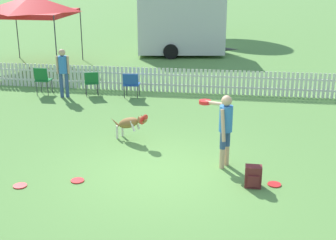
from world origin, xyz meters
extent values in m
plane|color=#5B8C42|center=(0.00, 0.00, 0.00)|extent=(240.00, 240.00, 0.00)
cylinder|color=tan|center=(1.24, 0.38, 0.22)|extent=(0.11, 0.11, 0.44)
cylinder|color=#334C7A|center=(1.24, 0.38, 0.63)|extent=(0.12, 0.12, 0.36)
cylinder|color=tan|center=(1.33, 0.56, 0.22)|extent=(0.11, 0.11, 0.44)
cylinder|color=#334C7A|center=(1.33, 0.56, 0.63)|extent=(0.12, 0.12, 0.36)
cylinder|color=#3372BF|center=(1.28, 0.47, 1.09)|extent=(0.38, 0.38, 0.56)
sphere|color=tan|center=(1.28, 0.47, 1.48)|extent=(0.22, 0.22, 0.22)
cylinder|color=tan|center=(1.23, 0.27, 1.00)|extent=(0.16, 0.21, 0.68)
cylinder|color=tan|center=(1.08, 0.81, 1.30)|extent=(0.61, 0.44, 0.14)
cylinder|color=red|center=(0.80, 0.99, 1.25)|extent=(0.27, 0.27, 0.02)
cylinder|color=red|center=(0.80, 0.99, 1.27)|extent=(0.27, 0.27, 0.02)
cylinder|color=red|center=(0.80, 0.99, 1.30)|extent=(0.27, 0.27, 0.02)
ellipsoid|color=olive|center=(-1.11, 1.71, 0.45)|extent=(0.74, 0.57, 0.46)
ellipsoid|color=silver|center=(-1.11, 1.71, 0.40)|extent=(0.39, 0.30, 0.22)
sphere|color=olive|center=(-0.75, 1.53, 0.60)|extent=(0.19, 0.19, 0.19)
cone|color=olive|center=(-0.68, 1.49, 0.63)|extent=(0.19, 0.16, 0.14)
cylinder|color=red|center=(-0.68, 1.49, 0.63)|extent=(0.23, 0.29, 0.26)
cone|color=olive|center=(-0.75, 1.59, 0.67)|extent=(0.06, 0.06, 0.08)
cone|color=olive|center=(-0.80, 1.49, 0.67)|extent=(0.06, 0.06, 0.08)
cylinder|color=silver|center=(-1.33, 1.94, 0.17)|extent=(0.06, 0.06, 0.34)
cylinder|color=silver|center=(-1.42, 1.76, 0.17)|extent=(0.06, 0.06, 0.34)
cylinder|color=silver|center=(-0.88, 1.70, 0.43)|extent=(0.17, 0.12, 0.27)
cylinder|color=silver|center=(-0.97, 1.54, 0.43)|extent=(0.17, 0.12, 0.27)
cone|color=olive|center=(-1.51, 1.92, 0.38)|extent=(0.30, 0.20, 0.21)
cylinder|color=red|center=(2.30, -0.27, 0.01)|extent=(0.27, 0.27, 0.02)
cylinder|color=red|center=(-2.65, -1.08, 0.01)|extent=(0.27, 0.27, 0.02)
cylinder|color=red|center=(-1.61, -0.69, 0.01)|extent=(0.27, 0.27, 0.02)
cube|color=maroon|center=(1.88, -0.41, 0.22)|extent=(0.32, 0.22, 0.44)
cube|color=maroon|center=(1.88, -0.54, 0.17)|extent=(0.22, 0.04, 0.22)
cube|color=silver|center=(0.00, 6.33, 0.25)|extent=(21.37, 0.04, 0.06)
cube|color=silver|center=(0.00, 6.33, 0.59)|extent=(21.37, 0.04, 0.06)
cube|color=silver|center=(-6.79, 6.33, 0.41)|extent=(0.09, 0.02, 0.82)
cube|color=silver|center=(-6.65, 6.33, 0.41)|extent=(0.09, 0.02, 0.82)
cube|color=silver|center=(-6.51, 6.33, 0.41)|extent=(0.09, 0.02, 0.82)
cube|color=silver|center=(-6.37, 6.33, 0.41)|extent=(0.09, 0.02, 0.82)
cube|color=silver|center=(-6.23, 6.33, 0.41)|extent=(0.09, 0.02, 0.82)
cube|color=silver|center=(-6.09, 6.33, 0.41)|extent=(0.09, 0.02, 0.82)
cube|color=silver|center=(-5.94, 6.33, 0.41)|extent=(0.09, 0.02, 0.82)
cube|color=silver|center=(-5.80, 6.33, 0.41)|extent=(0.09, 0.02, 0.82)
cube|color=silver|center=(-5.66, 6.33, 0.41)|extent=(0.09, 0.02, 0.82)
cube|color=silver|center=(-5.52, 6.33, 0.41)|extent=(0.09, 0.02, 0.82)
cube|color=silver|center=(-5.38, 6.33, 0.41)|extent=(0.09, 0.02, 0.82)
cube|color=silver|center=(-5.24, 6.33, 0.41)|extent=(0.09, 0.02, 0.82)
cube|color=silver|center=(-5.10, 6.33, 0.41)|extent=(0.09, 0.02, 0.82)
cube|color=silver|center=(-4.95, 6.33, 0.41)|extent=(0.09, 0.02, 0.82)
cube|color=silver|center=(-4.81, 6.33, 0.41)|extent=(0.09, 0.02, 0.82)
cube|color=silver|center=(-4.67, 6.33, 0.41)|extent=(0.09, 0.02, 0.82)
cube|color=silver|center=(-4.53, 6.33, 0.41)|extent=(0.09, 0.02, 0.82)
cube|color=silver|center=(-4.39, 6.33, 0.41)|extent=(0.09, 0.02, 0.82)
cube|color=silver|center=(-4.25, 6.33, 0.41)|extent=(0.09, 0.02, 0.82)
cube|color=silver|center=(-4.10, 6.33, 0.41)|extent=(0.09, 0.02, 0.82)
cube|color=silver|center=(-3.96, 6.33, 0.41)|extent=(0.09, 0.02, 0.82)
cube|color=silver|center=(-3.82, 6.33, 0.41)|extent=(0.09, 0.02, 0.82)
cube|color=silver|center=(-3.68, 6.33, 0.41)|extent=(0.09, 0.02, 0.82)
cube|color=silver|center=(-3.54, 6.33, 0.41)|extent=(0.09, 0.02, 0.82)
cube|color=silver|center=(-3.40, 6.33, 0.41)|extent=(0.09, 0.02, 0.82)
cube|color=silver|center=(-3.26, 6.33, 0.41)|extent=(0.09, 0.02, 0.82)
cube|color=silver|center=(-3.11, 6.33, 0.41)|extent=(0.09, 0.02, 0.82)
cube|color=silver|center=(-2.97, 6.33, 0.41)|extent=(0.09, 0.02, 0.82)
cube|color=silver|center=(-2.83, 6.33, 0.41)|extent=(0.09, 0.02, 0.82)
cube|color=silver|center=(-2.69, 6.33, 0.41)|extent=(0.09, 0.02, 0.82)
cube|color=silver|center=(-2.55, 6.33, 0.41)|extent=(0.09, 0.02, 0.82)
cube|color=silver|center=(-2.41, 6.33, 0.41)|extent=(0.09, 0.02, 0.82)
cube|color=silver|center=(-2.26, 6.33, 0.41)|extent=(0.09, 0.02, 0.82)
cube|color=silver|center=(-2.12, 6.33, 0.41)|extent=(0.09, 0.02, 0.82)
cube|color=silver|center=(-1.98, 6.33, 0.41)|extent=(0.09, 0.02, 0.82)
cube|color=silver|center=(-1.84, 6.33, 0.41)|extent=(0.09, 0.02, 0.82)
cube|color=silver|center=(-1.70, 6.33, 0.41)|extent=(0.09, 0.02, 0.82)
cube|color=silver|center=(-1.56, 6.33, 0.41)|extent=(0.09, 0.02, 0.82)
cube|color=silver|center=(-1.42, 6.33, 0.41)|extent=(0.09, 0.02, 0.82)
cube|color=silver|center=(-1.27, 6.33, 0.41)|extent=(0.09, 0.02, 0.82)
cube|color=silver|center=(-1.13, 6.33, 0.41)|extent=(0.09, 0.02, 0.82)
cube|color=silver|center=(-0.99, 6.33, 0.41)|extent=(0.09, 0.02, 0.82)
cube|color=silver|center=(-0.85, 6.33, 0.41)|extent=(0.09, 0.02, 0.82)
cube|color=silver|center=(-0.71, 6.33, 0.41)|extent=(0.09, 0.02, 0.82)
cube|color=silver|center=(-0.57, 6.33, 0.41)|extent=(0.09, 0.02, 0.82)
cube|color=silver|center=(-0.42, 6.33, 0.41)|extent=(0.09, 0.02, 0.82)
cube|color=silver|center=(-0.28, 6.33, 0.41)|extent=(0.09, 0.02, 0.82)
cube|color=silver|center=(-0.14, 6.33, 0.41)|extent=(0.09, 0.02, 0.82)
cube|color=silver|center=(0.00, 6.33, 0.41)|extent=(0.09, 0.02, 0.82)
cube|color=silver|center=(0.14, 6.33, 0.41)|extent=(0.09, 0.02, 0.82)
cube|color=silver|center=(0.28, 6.33, 0.41)|extent=(0.09, 0.02, 0.82)
cube|color=silver|center=(0.42, 6.33, 0.41)|extent=(0.09, 0.02, 0.82)
cube|color=silver|center=(0.57, 6.33, 0.41)|extent=(0.09, 0.02, 0.82)
cube|color=silver|center=(0.71, 6.33, 0.41)|extent=(0.09, 0.02, 0.82)
cube|color=silver|center=(0.85, 6.33, 0.41)|extent=(0.09, 0.02, 0.82)
cube|color=silver|center=(0.99, 6.33, 0.41)|extent=(0.09, 0.02, 0.82)
cube|color=silver|center=(1.13, 6.33, 0.41)|extent=(0.09, 0.02, 0.82)
cube|color=silver|center=(1.27, 6.33, 0.41)|extent=(0.09, 0.02, 0.82)
cube|color=silver|center=(1.42, 6.33, 0.41)|extent=(0.09, 0.02, 0.82)
cube|color=silver|center=(1.56, 6.33, 0.41)|extent=(0.09, 0.02, 0.82)
cube|color=silver|center=(1.70, 6.33, 0.41)|extent=(0.09, 0.02, 0.82)
cube|color=silver|center=(1.84, 6.33, 0.41)|extent=(0.09, 0.02, 0.82)
cube|color=silver|center=(1.98, 6.33, 0.41)|extent=(0.09, 0.02, 0.82)
cube|color=silver|center=(2.12, 6.33, 0.41)|extent=(0.09, 0.02, 0.82)
cube|color=silver|center=(2.26, 6.33, 0.41)|extent=(0.09, 0.02, 0.82)
cube|color=silver|center=(2.41, 6.33, 0.41)|extent=(0.09, 0.02, 0.82)
cube|color=silver|center=(2.55, 6.33, 0.41)|extent=(0.09, 0.02, 0.82)
cube|color=silver|center=(2.69, 6.33, 0.41)|extent=(0.09, 0.02, 0.82)
cube|color=silver|center=(2.83, 6.33, 0.41)|extent=(0.09, 0.02, 0.82)
cube|color=silver|center=(2.97, 6.33, 0.41)|extent=(0.09, 0.02, 0.82)
cube|color=silver|center=(3.11, 6.33, 0.41)|extent=(0.09, 0.02, 0.82)
cube|color=silver|center=(3.26, 6.33, 0.41)|extent=(0.09, 0.02, 0.82)
cube|color=silver|center=(3.40, 6.33, 0.41)|extent=(0.09, 0.02, 0.82)
cube|color=silver|center=(3.54, 6.33, 0.41)|extent=(0.09, 0.02, 0.82)
cube|color=silver|center=(3.68, 6.33, 0.41)|extent=(0.09, 0.02, 0.82)
cube|color=silver|center=(3.82, 6.33, 0.41)|extent=(0.09, 0.02, 0.82)
cube|color=silver|center=(3.96, 6.33, 0.41)|extent=(0.09, 0.02, 0.82)
cube|color=silver|center=(4.10, 6.33, 0.41)|extent=(0.09, 0.02, 0.82)
cube|color=silver|center=(4.25, 6.33, 0.41)|extent=(0.09, 0.02, 0.82)
cube|color=silver|center=(4.39, 6.33, 0.41)|extent=(0.09, 0.02, 0.82)
cube|color=silver|center=(4.53, 6.33, 0.41)|extent=(0.09, 0.02, 0.82)
cylinder|color=#333338|center=(-4.67, 5.66, 0.24)|extent=(0.02, 0.02, 0.48)
cylinder|color=#333338|center=(-5.06, 5.65, 0.24)|extent=(0.02, 0.02, 0.48)
cylinder|color=#333338|center=(-4.67, 5.27, 0.24)|extent=(0.02, 0.02, 0.48)
cylinder|color=#333338|center=(-5.05, 5.27, 0.24)|extent=(0.02, 0.02, 0.48)
cube|color=#19662D|center=(-4.86, 5.46, 0.48)|extent=(0.46, 0.46, 0.03)
cube|color=#19662D|center=(-4.86, 5.26, 0.70)|extent=(0.45, 0.10, 0.45)
cylinder|color=#333338|center=(-1.71, 5.81, 0.21)|extent=(0.02, 0.02, 0.42)
cylinder|color=#333338|center=(-2.13, 5.78, 0.21)|extent=(0.02, 0.02, 0.42)
cylinder|color=#333338|center=(-1.68, 5.39, 0.21)|extent=(0.02, 0.02, 0.42)
cylinder|color=#333338|center=(-2.11, 5.36, 0.21)|extent=(0.02, 0.02, 0.42)
cube|color=#1E4799|center=(-1.91, 5.58, 0.42)|extent=(0.53, 0.53, 0.03)
cube|color=#1E4799|center=(-1.89, 5.36, 0.62)|extent=(0.50, 0.12, 0.40)
cylinder|color=#333338|center=(-3.17, 5.85, 0.21)|extent=(0.02, 0.02, 0.41)
cylinder|color=#333338|center=(-3.52, 5.71, 0.21)|extent=(0.02, 0.02, 0.41)
cylinder|color=#333338|center=(-3.03, 5.50, 0.21)|extent=(0.02, 0.02, 0.41)
cylinder|color=#333338|center=(-3.38, 5.37, 0.21)|extent=(0.02, 0.02, 0.41)
cube|color=#19662D|center=(-3.28, 5.61, 0.41)|extent=(0.57, 0.57, 0.03)
cube|color=#19662D|center=(-3.20, 5.42, 0.61)|extent=(0.44, 0.24, 0.39)
cylinder|color=#333338|center=(-5.46, 8.20, 1.15)|extent=(0.04, 0.04, 2.29)
cylinder|color=#333338|center=(-8.48, 11.22, 1.15)|extent=(0.04, 0.04, 2.29)
cylinder|color=#333338|center=(-5.46, 11.22, 1.15)|extent=(0.04, 0.04, 2.29)
cube|color=red|center=(-6.97, 9.71, 2.19)|extent=(3.02, 3.02, 0.20)
pyramid|color=red|center=(-6.97, 9.71, 2.61)|extent=(3.02, 3.02, 0.63)
cylinder|color=#334C7A|center=(-3.97, 5.20, 0.40)|extent=(0.11, 0.11, 0.80)
cylinder|color=#334C7A|center=(-4.15, 5.17, 0.40)|extent=(0.11, 0.11, 0.80)
cylinder|color=#3372BF|center=(-4.06, 5.19, 1.08)|extent=(0.27, 0.27, 0.55)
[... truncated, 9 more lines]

